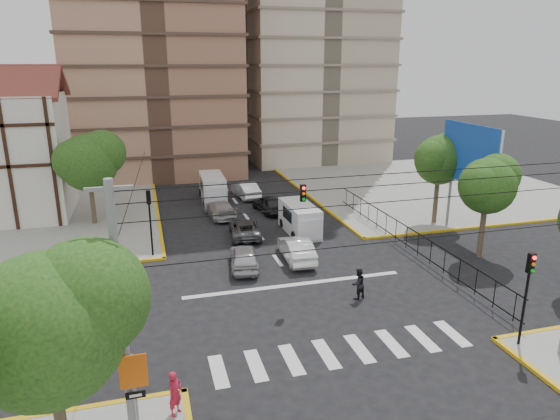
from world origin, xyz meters
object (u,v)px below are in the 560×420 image
object	(u,v)px
car_white_front_right	(296,249)
car_silver_front_left	(244,257)
van_left_lane	(213,189)
van_right_lane	(301,220)
pedestrian_sw_corner	(175,393)
traffic_light_nw	(150,212)
district_sign	(134,379)
traffic_light_se	(528,284)
pedestrian_crosswalk	(358,284)

from	to	relation	value
car_white_front_right	car_silver_front_left	bearing A→B (deg)	7.64
van_left_lane	car_white_front_right	xyz separation A→B (m)	(3.09, -15.86, -0.38)
van_right_lane	van_left_lane	size ratio (longest dim) A/B	0.94
van_right_lane	car_white_front_right	size ratio (longest dim) A/B	1.07
car_silver_front_left	pedestrian_sw_corner	size ratio (longest dim) A/B	2.47
car_silver_front_left	car_white_front_right	size ratio (longest dim) A/B	0.93
car_white_front_right	pedestrian_sw_corner	xyz separation A→B (m)	(-8.68, -13.08, 0.25)
traffic_light_nw	district_sign	distance (m)	17.08
traffic_light_se	traffic_light_nw	world-z (taller)	same
car_white_front_right	traffic_light_nw	bearing A→B (deg)	-16.17
van_left_lane	pedestrian_crosswalk	size ratio (longest dim) A/B	3.01
van_left_lane	pedestrian_crosswalk	world-z (taller)	van_left_lane
van_left_lane	car_silver_front_left	bearing A→B (deg)	-89.50
pedestrian_crosswalk	traffic_light_se	bearing A→B (deg)	109.37
pedestrian_sw_corner	traffic_light_nw	bearing A→B (deg)	44.45
traffic_light_nw	district_sign	bearing A→B (deg)	-93.36
van_right_lane	pedestrian_sw_corner	world-z (taller)	van_right_lane
car_white_front_right	pedestrian_sw_corner	bearing A→B (deg)	59.14
traffic_light_se	van_right_lane	xyz separation A→B (m)	(-4.74, 17.45, -2.04)
van_left_lane	pedestrian_crosswalk	xyz separation A→B (m)	(4.68, -21.98, -0.26)
district_sign	car_white_front_right	size ratio (longest dim) A/B	0.70
van_right_lane	car_white_front_right	distance (m)	5.27
traffic_light_se	pedestrian_sw_corner	bearing A→B (deg)	-177.92
traffic_light_nw	pedestrian_sw_corner	world-z (taller)	traffic_light_nw
traffic_light_nw	car_silver_front_left	size ratio (longest dim) A/B	1.04
district_sign	pedestrian_crosswalk	distance (m)	14.07
van_right_lane	pedestrian_crosswalk	bearing A→B (deg)	-92.66
traffic_light_nw	van_right_lane	xyz separation A→B (m)	(10.86, 1.85, -2.04)
traffic_light_nw	car_silver_front_left	xyz separation A→B (m)	(5.45, -3.38, -2.39)
traffic_light_nw	car_white_front_right	xyz separation A→B (m)	(8.98, -3.07, -2.36)
traffic_light_se	pedestrian_sw_corner	size ratio (longest dim) A/B	2.56
car_silver_front_left	traffic_light_se	bearing A→B (deg)	137.65
traffic_light_se	pedestrian_sw_corner	world-z (taller)	traffic_light_se
traffic_light_se	pedestrian_crosswalk	world-z (taller)	traffic_light_se
pedestrian_crosswalk	pedestrian_sw_corner	bearing A→B (deg)	15.42
car_white_front_right	pedestrian_crosswalk	bearing A→B (deg)	107.23
van_right_lane	pedestrian_crosswalk	world-z (taller)	van_right_lane
district_sign	car_silver_front_left	bearing A→B (deg)	64.73
traffic_light_se	traffic_light_nw	xyz separation A→B (m)	(-15.60, 15.60, 0.00)
traffic_light_nw	van_right_lane	world-z (taller)	traffic_light_nw
district_sign	traffic_light_nw	bearing A→B (deg)	86.64
van_right_lane	pedestrian_sw_corner	distance (m)	20.87
van_left_lane	car_silver_front_left	distance (m)	16.18
van_left_lane	traffic_light_nw	bearing A→B (deg)	-112.65
traffic_light_nw	van_right_lane	bearing A→B (deg)	9.66
van_right_lane	pedestrian_crosswalk	distance (m)	11.04
pedestrian_crosswalk	car_silver_front_left	bearing A→B (deg)	-67.37
traffic_light_se	van_left_lane	distance (m)	30.07
traffic_light_nw	car_white_front_right	size ratio (longest dim) A/B	0.96
van_right_lane	car_silver_front_left	xyz separation A→B (m)	(-5.41, -5.22, -0.35)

